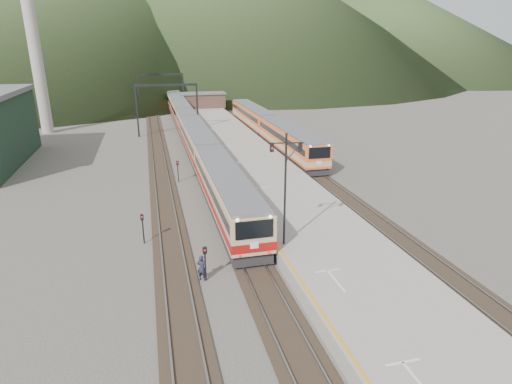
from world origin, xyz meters
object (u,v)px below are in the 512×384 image
object	(u,v)px
main_train	(183,116)
signal_mast	(285,179)
second_train	(268,127)
worker	(202,268)

from	to	relation	value
main_train	signal_mast	xyz separation A→B (m)	(2.36, -49.60, 3.53)
second_train	worker	size ratio (longest dim) A/B	23.97
main_train	second_train	world-z (taller)	main_train
second_train	main_train	bearing A→B (deg)	131.19
main_train	signal_mast	bearing A→B (deg)	-87.27
signal_mast	worker	size ratio (longest dim) A/B	4.50
signal_mast	worker	world-z (taller)	signal_mast
second_train	signal_mast	world-z (taller)	signal_mast
second_train	signal_mast	distance (m)	37.76
main_train	second_train	distance (m)	17.46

